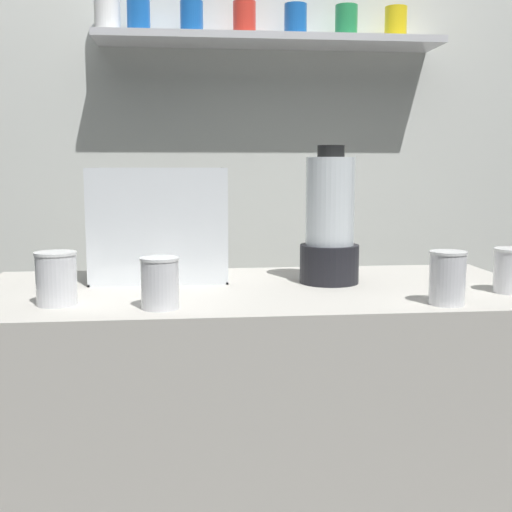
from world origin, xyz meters
The scene contains 8 objects.
counter centered at (0.00, 0.00, 0.45)m, with size 1.40×0.64×0.90m, color beige.
back_wall_unit centered at (0.00, 0.77, 1.27)m, with size 2.60×0.24×2.50m.
carrot_display_bin centered at (-0.25, 0.17, 0.99)m, with size 0.36×0.24×0.30m.
blender_pitcher centered at (0.20, 0.05, 1.05)m, with size 0.15×0.15×0.36m.
juice_cup_carrot_far_left centered at (-0.46, -0.16, 0.95)m, with size 0.09×0.09×0.12m.
juice_cup_pomegranate_left centered at (-0.23, -0.22, 0.95)m, with size 0.08×0.08×0.11m.
juice_cup_pomegranate_middle centered at (0.40, -0.24, 0.95)m, with size 0.08×0.08×0.12m.
juice_cup_carrot_right centered at (0.61, -0.13, 0.95)m, with size 0.09×0.09×0.11m.
Camera 1 is at (-0.17, -1.60, 1.20)m, focal length 45.58 mm.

